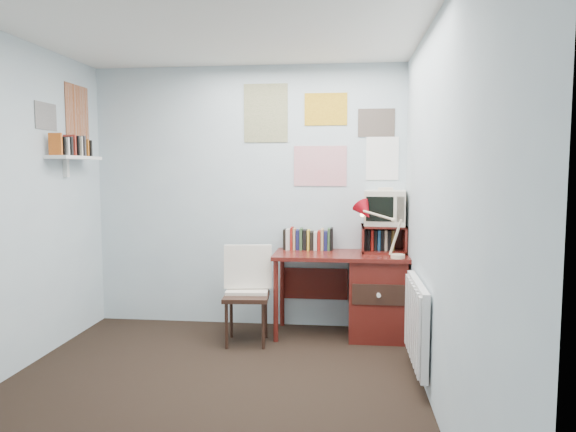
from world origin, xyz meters
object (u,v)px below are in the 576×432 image
desk (370,292)px  crt_tv (385,206)px  wall_shelf (74,158)px  radiator (417,322)px  desk_lamp (398,233)px  tv_riser (383,239)px  desk_chair (246,297)px

desk → crt_tv: size_ratio=3.30×
wall_shelf → radiator: bearing=-10.9°
desk_lamp → wall_shelf: size_ratio=0.70×
tv_riser → desk_lamp: bearing=-71.9°
wall_shelf → crt_tv: bearing=10.7°
desk → radiator: size_ratio=1.50×
desk_lamp → wall_shelf: (-2.79, -0.18, 0.64)m
desk_chair → crt_tv: 1.50m
tv_riser → crt_tv: bearing=55.2°
desk → desk_lamp: 0.65m
desk_lamp → radiator: size_ratio=0.55×
desk → desk_lamp: (0.22, -0.20, 0.57)m
desk → desk_chair: size_ratio=1.45×
desk_lamp → tv_riser: desk_lamp is taller
wall_shelf → desk_lamp: bearing=3.7°
desk → desk_chair: bearing=-164.3°
desk_lamp → tv_riser: (-0.10, 0.31, -0.09)m
desk → tv_riser: (0.12, 0.11, 0.48)m
desk_lamp → tv_riser: size_ratio=1.09×
desk → desk_lamp: bearing=-42.2°
desk_lamp → radiator: 0.92m
desk → radiator: 0.97m
radiator → wall_shelf: wall_shelf is taller
tv_riser → wall_shelf: size_ratio=0.65×
desk_chair → desk_lamp: desk_lamp is taller
desk_lamp → wall_shelf: 2.87m
desk → desk_chair: desk_chair is taller
desk_chair → wall_shelf: wall_shelf is taller
desk_chair → wall_shelf: 1.92m
tv_riser → radiator: 1.15m
crt_tv → radiator: (0.16, -1.06, -0.76)m
desk_chair → wall_shelf: (-1.49, -0.07, 1.21)m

